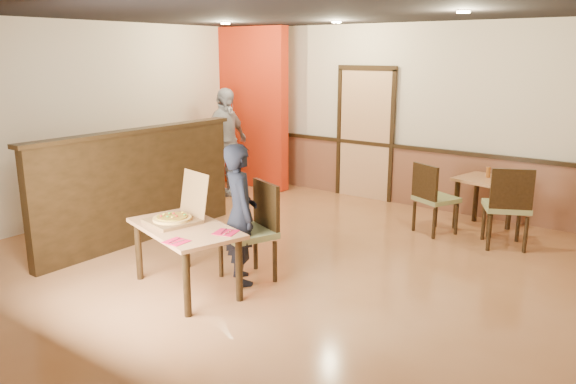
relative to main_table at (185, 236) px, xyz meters
name	(u,v)px	position (x,y,z in m)	size (l,w,h in m)	color
floor	(274,270)	(0.39, 0.93, -0.57)	(7.00, 7.00, 0.00)	#C07B4A
ceiling	(272,7)	(0.39, 0.93, 2.23)	(7.00, 7.00, 0.00)	black
wall_back	(413,116)	(0.39, 4.43, 0.83)	(7.00, 7.00, 0.00)	beige
wall_left	(79,122)	(-3.11, 0.93, 0.83)	(7.00, 7.00, 0.00)	beige
wainscot_back	(409,177)	(0.39, 4.40, -0.12)	(7.00, 0.04, 0.90)	brown
chair_rail_back	(410,148)	(0.39, 4.38, 0.35)	(7.00, 0.06, 0.06)	black
back_door	(365,135)	(-0.41, 4.39, 0.48)	(0.90, 0.06, 2.10)	tan
booth_partition	(139,185)	(-1.61, 0.73, 0.17)	(0.20, 3.10, 1.44)	black
red_accent_panel	(249,108)	(-2.51, 3.93, 0.83)	(1.60, 0.20, 2.78)	#B3250C
spot_a	(225,23)	(-1.91, 2.73, 2.21)	(0.14, 0.14, 0.02)	beige
spot_b	(336,22)	(-0.41, 3.43, 2.21)	(0.14, 0.14, 0.02)	beige
spot_c	(463,12)	(1.79, 2.43, 2.21)	(0.14, 0.14, 0.02)	beige
main_table	(185,236)	(0.00, 0.00, 0.00)	(1.41, 1.04, 0.68)	#B77B4D
diner_chair	(253,227)	(0.35, 0.64, 0.00)	(0.67, 0.67, 1.04)	olive
side_chair_left	(432,196)	(1.27, 3.22, -0.05)	(0.63, 0.63, 0.95)	olive
side_chair_right	(508,204)	(2.23, 3.22, -0.01)	(0.69, 0.69, 1.03)	olive
side_table	(484,190)	(1.75, 3.84, -0.03)	(0.79, 0.79, 0.71)	#B77B4D
diner	(240,214)	(0.30, 0.49, 0.17)	(0.54, 0.35, 1.48)	black
passerby	(225,142)	(-2.40, 3.19, 0.33)	(1.05, 0.44, 1.80)	#9998A0
pizza_box	(176,216)	(-0.18, 0.05, 0.17)	(0.57, 0.63, 0.49)	brown
pizza	(172,218)	(-0.19, 0.00, 0.15)	(0.39, 0.39, 0.03)	gold
napkin_near	(176,241)	(0.29, -0.37, 0.11)	(0.20, 0.20, 0.01)	red
napkin_far	(226,232)	(0.46, 0.09, 0.11)	(0.26, 0.26, 0.01)	red
condiment	(488,172)	(1.76, 3.90, 0.22)	(0.06, 0.06, 0.14)	#924D1A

